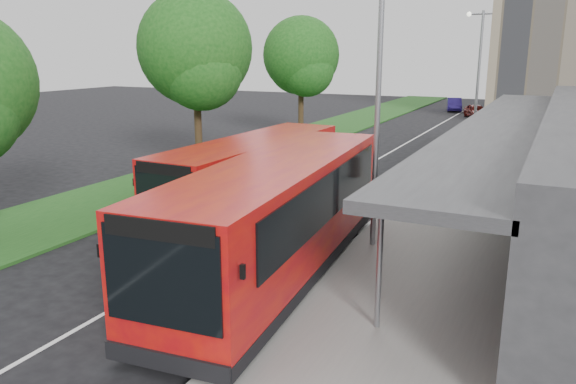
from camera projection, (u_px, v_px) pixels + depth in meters
name	position (u px, v px, depth m)	size (l,w,h in m)	color
ground	(220.00, 248.00, 17.19)	(120.00, 120.00, 0.00)	black
pavement	(500.00, 155.00, 32.02)	(5.00, 80.00, 0.15)	gray
grass_verge	(294.00, 140.00, 37.57)	(5.00, 80.00, 0.10)	#184416
lane_centre_line	(372.00, 163.00, 30.24)	(0.12, 70.00, 0.01)	silver
kerb_dashes	(448.00, 155.00, 32.32)	(0.12, 56.00, 0.01)	silver
tree_mid	(196.00, 56.00, 26.68)	(5.42, 5.42, 8.72)	#332114
tree_far	(301.00, 60.00, 37.22)	(5.05, 5.05, 8.12)	#332114
lamp_post_near	(375.00, 93.00, 16.02)	(1.44, 0.28, 8.00)	gray
lamp_post_far	(477.00, 71.00, 33.43)	(1.44, 0.28, 8.00)	gray
bus_main	(278.00, 217.00, 14.82)	(3.79, 11.24, 3.13)	red
bus_second	(253.00, 176.00, 20.44)	(2.80, 9.93, 2.79)	red
litter_bin	(456.00, 174.00, 24.61)	(0.53, 0.53, 0.95)	#361F16
bollard	(485.00, 150.00, 30.39)	(0.16, 0.16, 0.99)	#DEB50B
car_near	(476.00, 111.00, 50.08)	(1.46, 3.62, 1.23)	#520F0B
car_far	(454.00, 104.00, 56.08)	(1.34, 3.85, 1.27)	navy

